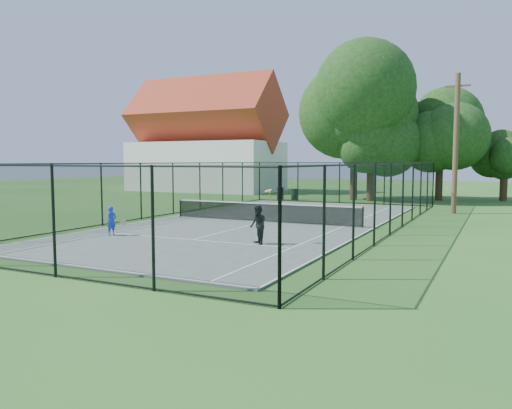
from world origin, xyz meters
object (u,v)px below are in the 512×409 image
at_px(player_blue, 112,221).
at_px(tennis_net, 264,211).
at_px(trash_bin_left, 280,193).
at_px(utility_pole, 456,143).
at_px(player_black, 258,225).
at_px(trash_bin_right, 295,194).

bearing_deg(player_blue, tennis_net, 62.48).
height_order(trash_bin_left, utility_pole, utility_pole).
bearing_deg(player_black, player_blue, -173.87).
xyz_separation_m(utility_pole, player_blue, (-11.73, -15.88, -3.48)).
height_order(trash_bin_left, player_blue, player_blue).
xyz_separation_m(tennis_net, trash_bin_right, (-4.05, 14.37, -0.13)).
distance_m(tennis_net, player_black, 6.77).
bearing_deg(player_black, utility_pole, 70.31).
bearing_deg(utility_pole, tennis_net, -132.14).
distance_m(player_blue, player_black, 6.33).
height_order(player_blue, player_black, player_black).
relative_size(trash_bin_left, player_black, 0.48).
distance_m(utility_pole, player_blue, 20.05).
distance_m(tennis_net, trash_bin_right, 14.93).
relative_size(trash_bin_left, trash_bin_right, 1.09).
bearing_deg(tennis_net, player_blue, -117.52).
distance_m(trash_bin_left, utility_pole, 14.93).
relative_size(trash_bin_left, utility_pole, 0.12).
distance_m(trash_bin_left, player_black, 22.09).
xyz_separation_m(tennis_net, player_black, (2.70, -6.21, 0.19)).
xyz_separation_m(trash_bin_left, trash_bin_right, (1.24, -0.01, -0.04)).
height_order(utility_pole, player_black, utility_pole).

